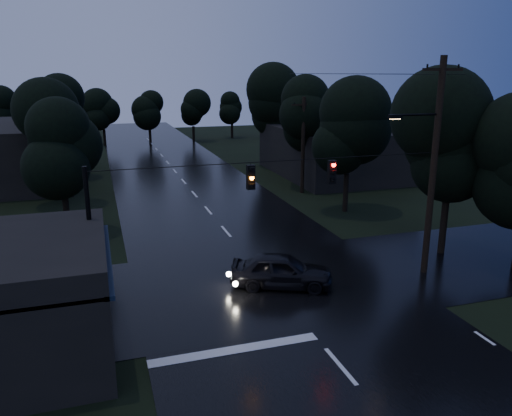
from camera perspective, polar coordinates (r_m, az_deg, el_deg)
main_road at (r=39.56m, az=-7.04°, el=1.55°), size 12.00×120.00×0.02m
cross_street at (r=22.97m, az=1.58°, el=-8.60°), size 60.00×9.00×0.02m
building_far_right at (r=47.32m, az=8.89°, el=6.44°), size 10.00×14.00×4.40m
building_far_left at (r=48.80m, az=-25.92°, el=5.72°), size 10.00×16.00×5.00m
utility_pole_main at (r=24.03m, az=19.49°, el=4.73°), size 3.50×0.30×10.00m
utility_pole_far at (r=39.31m, az=5.39°, el=7.27°), size 2.00×0.30×7.50m
anchor_pole_left at (r=19.84m, az=-18.30°, el=-4.01°), size 0.18×0.18×6.00m
span_signals at (r=20.66m, az=4.07°, el=3.94°), size 15.00×0.37×1.12m
tree_corner_near at (r=27.07m, az=21.52°, el=7.22°), size 4.48×4.48×9.44m
tree_left_a at (r=30.15m, az=-21.52°, el=6.49°), size 3.92×3.92×8.26m
tree_left_b at (r=38.08m, az=-21.82°, el=8.64°), size 4.20×4.20×8.85m
tree_left_c at (r=48.04m, az=-21.87°, el=10.24°), size 4.48×4.48×9.44m
tree_right_a at (r=34.03m, az=10.55°, el=8.80°), size 4.20×4.20×8.85m
tree_right_b at (r=41.42m, az=6.06°, el=10.60°), size 4.48×4.48×9.44m
tree_right_c at (r=50.89m, az=2.10°, el=11.94°), size 4.76×4.76×10.03m
car at (r=22.38m, az=2.93°, el=-7.13°), size 4.85×3.40×1.53m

